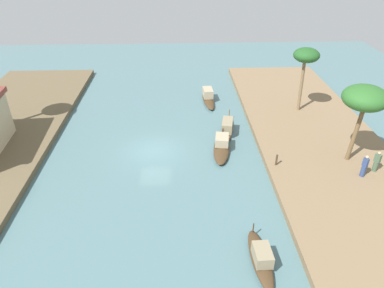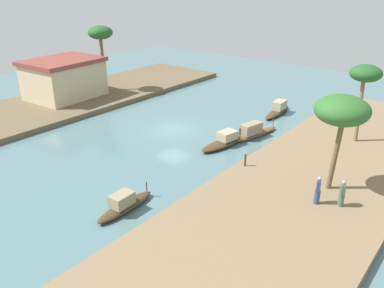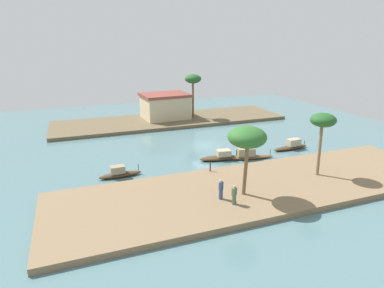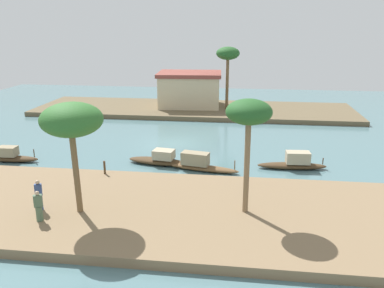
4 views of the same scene
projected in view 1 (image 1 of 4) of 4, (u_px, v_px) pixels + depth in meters
name	position (u px, v px, depth m)	size (l,w,h in m)	color
river_water	(154.00, 151.00, 27.92)	(63.60, 63.60, 0.00)	slate
riverbank_left	(321.00, 145.00, 28.25)	(36.63, 10.17, 0.48)	#846B4C
sampan_near_left_bank	(208.00, 97.00, 35.97)	(4.90, 1.32, 1.26)	#47331E
sampan_with_red_awning	(222.00, 146.00, 27.77)	(4.60, 1.89, 1.13)	#47331E
sampan_upstream_small	(261.00, 258.00, 18.25)	(4.14, 1.11, 1.14)	#47331E
sampan_downstream_large	(227.00, 127.00, 30.35)	(5.28, 1.93, 1.26)	brown
person_on_near_bank	(364.00, 167.00, 23.87)	(0.42, 0.42, 1.67)	#33477A
person_by_mooring	(376.00, 162.00, 24.41)	(0.47, 0.44, 1.58)	#4C664C
mooring_post	(276.00, 160.00, 25.18)	(0.14, 0.14, 0.87)	#4C3823
palm_tree_left_near	(365.00, 99.00, 23.56)	(3.06, 3.06, 5.78)	brown
palm_tree_left_far	(306.00, 57.00, 30.68)	(2.29, 2.29, 5.91)	#7F6647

